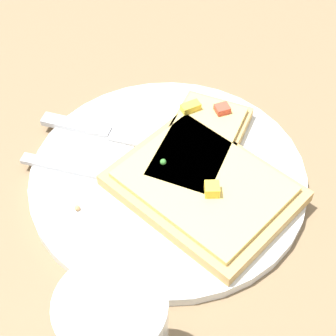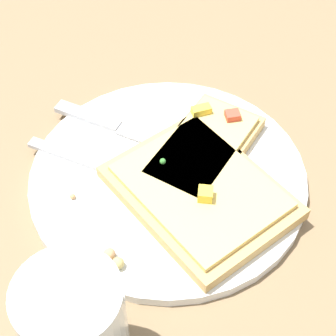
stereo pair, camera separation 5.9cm
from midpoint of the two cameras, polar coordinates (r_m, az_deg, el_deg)
name	(u,v)px [view 1 (the left image)]	position (r m, az deg, el deg)	size (l,w,h in m)	color
ground_plane	(168,181)	(0.61, -2.78, -1.51)	(4.00, 4.00, 0.00)	#7F6647
plate	(168,178)	(0.60, -2.80, -1.15)	(0.30, 0.30, 0.01)	white
fork	(132,181)	(0.59, -6.56, -1.54)	(0.18, 0.17, 0.01)	#B7B7BC
knife	(117,135)	(0.64, -7.83, 3.22)	(0.17, 0.16, 0.01)	#B7B7BC
pizza_slice_main	(204,187)	(0.57, 0.73, -2.08)	(0.21, 0.18, 0.03)	tan
pizza_slice_corner	(198,146)	(0.61, 0.34, 2.14)	(0.16, 0.17, 0.03)	tan
crumb_scatter	(172,237)	(0.54, -2.76, -7.20)	(0.10, 0.17, 0.01)	tan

